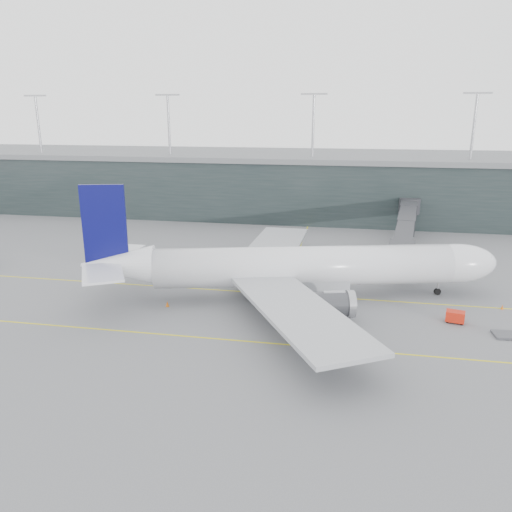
# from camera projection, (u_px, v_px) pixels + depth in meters

# --- Properties ---
(ground) EXTENTS (320.00, 320.00, 0.00)m
(ground) POSITION_uv_depth(u_px,v_px,m) (253.00, 283.00, 76.72)
(ground) COLOR #57575C
(ground) RESTS_ON ground
(taxiline_a) EXTENTS (160.00, 0.25, 0.02)m
(taxiline_a) POSITION_uv_depth(u_px,v_px,m) (248.00, 292.00, 72.94)
(taxiline_a) COLOR #D1C913
(taxiline_a) RESTS_ON ground
(taxiline_b) EXTENTS (160.00, 0.25, 0.02)m
(taxiline_b) POSITION_uv_depth(u_px,v_px,m) (221.00, 339.00, 57.84)
(taxiline_b) COLOR #D1C913
(taxiline_b) RESTS_ON ground
(taxiline_lead_main) EXTENTS (0.25, 60.00, 0.02)m
(taxiline_lead_main) POSITION_uv_depth(u_px,v_px,m) (299.00, 250.00, 94.73)
(taxiline_lead_main) COLOR #D1C913
(taxiline_lead_main) RESTS_ON ground
(terminal) EXTENTS (240.00, 36.00, 29.00)m
(terminal) POSITION_uv_depth(u_px,v_px,m) (295.00, 183.00, 129.35)
(terminal) COLOR black
(terminal) RESTS_ON ground
(main_aircraft) EXTENTS (57.52, 53.06, 16.30)m
(main_aircraft) POSITION_uv_depth(u_px,v_px,m) (300.00, 267.00, 69.39)
(main_aircraft) COLOR silver
(main_aircraft) RESTS_ON ground
(jet_bridge) EXTENTS (10.05, 48.21, 7.35)m
(jet_bridge) POSITION_uv_depth(u_px,v_px,m) (403.00, 219.00, 95.51)
(jet_bridge) COLOR #2A2A2F
(jet_bridge) RESTS_ON ground
(gse_cart) EXTENTS (2.48, 1.87, 1.51)m
(gse_cart) POSITION_uv_depth(u_px,v_px,m) (455.00, 316.00, 62.15)
(gse_cart) COLOR red
(gse_cart) RESTS_ON ground
(baggage_dolly) EXTENTS (3.07, 2.53, 0.29)m
(baggage_dolly) POSITION_uv_depth(u_px,v_px,m) (506.00, 335.00, 58.52)
(baggage_dolly) COLOR #3E3F44
(baggage_dolly) RESTS_ON ground
(uld_a) EXTENTS (2.00, 1.64, 1.73)m
(uld_a) POSITION_uv_depth(u_px,v_px,m) (240.00, 260.00, 85.62)
(uld_a) COLOR #38393D
(uld_a) RESTS_ON ground
(uld_b) EXTENTS (2.09, 1.78, 1.70)m
(uld_b) POSITION_uv_depth(u_px,v_px,m) (255.00, 255.00, 88.39)
(uld_b) COLOR #38393D
(uld_b) RESTS_ON ground
(uld_c) EXTENTS (2.53, 2.27, 1.92)m
(uld_c) POSITION_uv_depth(u_px,v_px,m) (263.00, 256.00, 87.45)
(uld_c) COLOR #38393D
(uld_c) RESTS_ON ground
(cone_nose) EXTENTS (0.40, 0.40, 0.63)m
(cone_nose) POSITION_uv_depth(u_px,v_px,m) (502.00, 307.00, 66.49)
(cone_nose) COLOR #D95A0C
(cone_nose) RESTS_ON ground
(cone_wing_stbd) EXTENTS (0.40, 0.40, 0.63)m
(cone_wing_stbd) POSITION_uv_depth(u_px,v_px,m) (299.00, 346.00, 55.40)
(cone_wing_stbd) COLOR orange
(cone_wing_stbd) RESTS_ON ground
(cone_wing_port) EXTENTS (0.45, 0.45, 0.71)m
(cone_wing_port) POSITION_uv_depth(u_px,v_px,m) (329.00, 263.00, 85.43)
(cone_wing_port) COLOR orange
(cone_wing_port) RESTS_ON ground
(cone_tail) EXTENTS (0.49, 0.49, 0.78)m
(cone_tail) POSITION_uv_depth(u_px,v_px,m) (167.00, 304.00, 67.41)
(cone_tail) COLOR #D15D0B
(cone_tail) RESTS_ON ground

